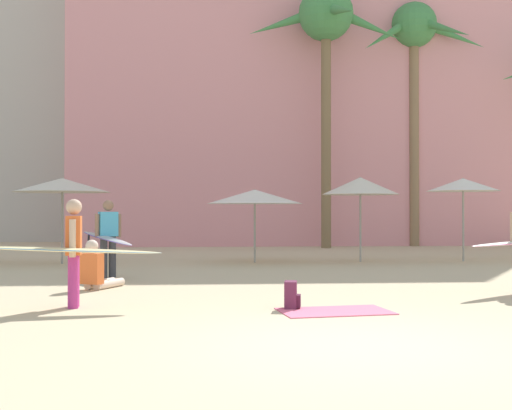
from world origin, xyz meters
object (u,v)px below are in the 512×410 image
at_px(cafe_umbrella_1, 62,185).
at_px(person_near_left, 72,249).
at_px(backpack, 291,296).
at_px(cafe_umbrella_3, 255,197).
at_px(beach_towel, 335,311).
at_px(person_far_left, 107,236).
at_px(palm_tree_far_left, 414,43).
at_px(cafe_umbrella_0, 360,186).
at_px(person_mid_right, 97,272).
at_px(palm_tree_left, 326,27).
at_px(cafe_umbrella_5, 463,185).

relative_size(cafe_umbrella_1, person_near_left, 0.98).
bearing_deg(cafe_umbrella_1, backpack, -58.98).
relative_size(cafe_umbrella_3, person_near_left, 1.01).
xyz_separation_m(beach_towel, person_far_left, (-4.10, 5.13, 0.92)).
xyz_separation_m(palm_tree_far_left, cafe_umbrella_0, (-4.44, -8.62, -6.57)).
bearing_deg(backpack, cafe_umbrella_3, 99.52).
height_order(cafe_umbrella_0, person_mid_right, cafe_umbrella_0).
distance_m(palm_tree_left, person_near_left, 19.39).
bearing_deg(person_near_left, palm_tree_left, 59.62).
height_order(cafe_umbrella_5, person_far_left, cafe_umbrella_5).
relative_size(palm_tree_far_left, cafe_umbrella_1, 3.92).
distance_m(palm_tree_far_left, cafe_umbrella_3, 13.36).
relative_size(palm_tree_left, person_mid_right, 10.51).
height_order(palm_tree_far_left, person_mid_right, palm_tree_far_left).
bearing_deg(cafe_umbrella_1, palm_tree_far_left, 33.55).
xyz_separation_m(cafe_umbrella_0, person_mid_right, (-6.59, -6.26, -1.91)).
relative_size(beach_towel, person_far_left, 0.61).
distance_m(cafe_umbrella_5, person_near_left, 13.14).
distance_m(palm_tree_left, cafe_umbrella_0, 10.10).
xyz_separation_m(cafe_umbrella_5, backpack, (-6.36, -9.05, -2.08)).
height_order(beach_towel, person_far_left, person_far_left).
xyz_separation_m(palm_tree_far_left, beach_towel, (-7.07, -17.96, -8.81)).
xyz_separation_m(cafe_umbrella_0, person_far_left, (-6.72, -4.21, -1.31)).
bearing_deg(person_far_left, person_mid_right, -22.55).
bearing_deg(cafe_umbrella_0, palm_tree_far_left, 62.74).
bearing_deg(cafe_umbrella_0, palm_tree_left, 87.19).
bearing_deg(person_far_left, backpack, 9.78).
distance_m(cafe_umbrella_5, beach_towel, 11.23).
bearing_deg(palm_tree_far_left, person_near_left, -122.33).
bearing_deg(cafe_umbrella_5, cafe_umbrella_1, -179.64).
bearing_deg(backpack, beach_towel, -17.30).
bearing_deg(person_near_left, cafe_umbrella_5, 34.97).
bearing_deg(cafe_umbrella_5, palm_tree_left, 110.52).
xyz_separation_m(cafe_umbrella_0, cafe_umbrella_5, (3.13, 0.03, 0.04)).
height_order(cafe_umbrella_1, beach_towel, cafe_umbrella_1).
bearing_deg(cafe_umbrella_3, beach_towel, -86.94).
bearing_deg(cafe_umbrella_3, person_mid_right, -118.83).
xyz_separation_m(cafe_umbrella_0, cafe_umbrella_1, (-8.63, -0.05, -0.00)).
distance_m(cafe_umbrella_0, cafe_umbrella_3, 3.14).
xyz_separation_m(cafe_umbrella_0, backpack, (-3.23, -9.03, -2.04)).
distance_m(cafe_umbrella_3, person_far_left, 5.65).
bearing_deg(person_near_left, person_far_left, 84.92).
bearing_deg(person_near_left, palm_tree_far_left, 50.44).
xyz_separation_m(cafe_umbrella_1, beach_towel, (6.00, -9.29, -2.23)).
xyz_separation_m(backpack, person_near_left, (-3.32, 0.28, 0.70)).
bearing_deg(person_near_left, backpack, -12.00).
bearing_deg(palm_tree_left, person_far_left, -121.35).
height_order(cafe_umbrella_5, backpack, cafe_umbrella_5).
xyz_separation_m(palm_tree_left, beach_towel, (-2.99, -16.76, -9.07)).
relative_size(palm_tree_left, cafe_umbrella_5, 4.34).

